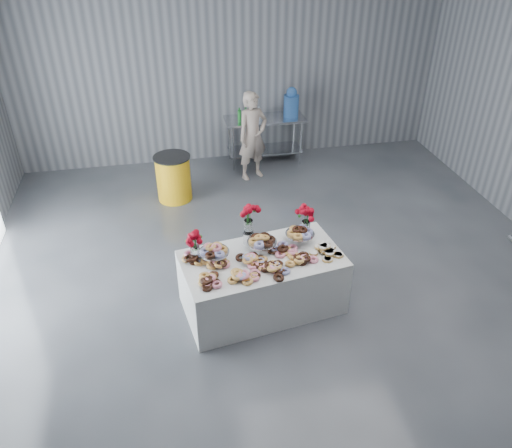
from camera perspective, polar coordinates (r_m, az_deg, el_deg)
The scene contains 16 objects.
ground at distance 6.46m, azimuth 3.78°, elevation -8.98°, with size 9.00×9.00×0.00m, color #35383C.
room_walls at distance 5.09m, azimuth 1.60°, elevation 13.82°, with size 8.04×9.04×4.02m.
display_table at distance 6.17m, azimuth 0.71°, elevation -6.68°, with size 1.90×1.00×0.75m, color silver.
prep_table at distance 9.66m, azimuth 1.01°, elevation 10.47°, with size 1.50×0.60×0.90m.
donut_mounds at distance 5.87m, azimuth 0.84°, elevation -3.82°, with size 1.80×0.80×0.09m, color #DF9B51, non-canonical shape.
cake_stand_left at distance 5.83m, azimuth -4.85°, elevation -3.05°, with size 0.36×0.36×0.17m.
cake_stand_mid at distance 5.98m, azimuth 0.69°, elevation -1.90°, with size 0.36×0.36×0.17m.
cake_stand_right at distance 6.15m, azimuth 5.05°, elevation -0.98°, with size 0.36×0.36×0.17m.
danish_pile at distance 6.05m, azimuth 7.91°, elevation -2.77°, with size 0.48×0.48×0.11m, color silver, non-canonical shape.
bouquet_left at distance 5.79m, azimuth -7.09°, elevation -1.64°, with size 0.26×0.26×0.42m.
bouquet_right at distance 6.23m, azimuth 5.81°, elevation 1.20°, with size 0.26×0.26×0.42m.
bouquet_center at distance 5.98m, azimuth -0.87°, elevation 0.82°, with size 0.26×0.26×0.57m.
water_jug at distance 9.58m, azimuth 4.05°, elevation 13.60°, with size 0.28×0.28×0.55m.
drink_bottles at distance 9.36m, azimuth -0.79°, elevation 12.45°, with size 0.54×0.08×0.27m, color #268C33, non-canonical shape.
person at distance 9.01m, azimuth -0.38°, elevation 10.02°, with size 0.58×0.38×1.60m, color #CC8C93.
trash_barrel at distance 8.55m, azimuth -9.40°, elevation 5.23°, with size 0.62×0.62×0.79m.
Camera 1 is at (-1.35, -4.62, 4.30)m, focal length 35.00 mm.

